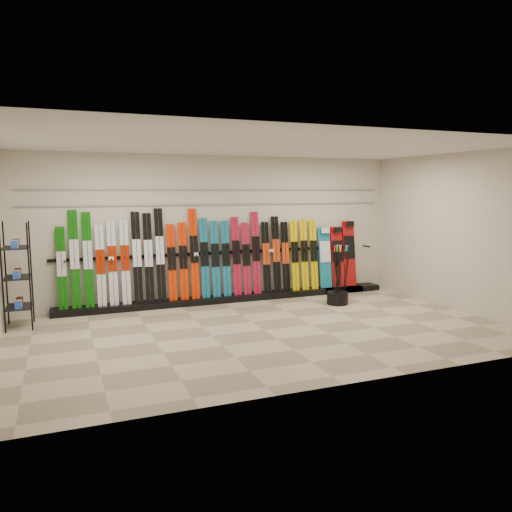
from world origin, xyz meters
name	(u,v)px	position (x,y,z in m)	size (l,w,h in m)	color
floor	(264,330)	(0.00, 0.00, 0.00)	(8.00, 8.00, 0.00)	gray
back_wall	(218,229)	(0.00, 2.50, 1.50)	(8.00, 8.00, 0.00)	beige
right_wall	(458,232)	(4.00, 0.00, 1.50)	(5.00, 5.00, 0.00)	beige
ceiling	(264,145)	(0.00, 0.00, 3.00)	(8.00, 8.00, 0.00)	silver
ski_rack_base	(232,298)	(0.22, 2.28, 0.06)	(8.00, 0.40, 0.12)	black
skis	(197,258)	(-0.50, 2.34, 0.93)	(5.38, 0.26, 1.82)	#0B5B07
snowboards	(338,256)	(2.78, 2.35, 0.82)	(0.93, 0.23, 1.47)	#14728C
accessory_rack	(17,275)	(-3.75, 1.70, 0.89)	(0.40, 0.60, 1.78)	black
pole_bin	(337,298)	(2.11, 1.21, 0.12)	(0.43, 0.43, 0.25)	black
ski_poles	(339,274)	(2.13, 1.20, 0.61)	(0.32, 0.29, 1.18)	black
slatwall_rail_0	(218,205)	(0.00, 2.48, 2.00)	(7.60, 0.02, 0.03)	gray
slatwall_rail_1	(218,190)	(0.00, 2.48, 2.30)	(7.60, 0.02, 0.03)	gray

